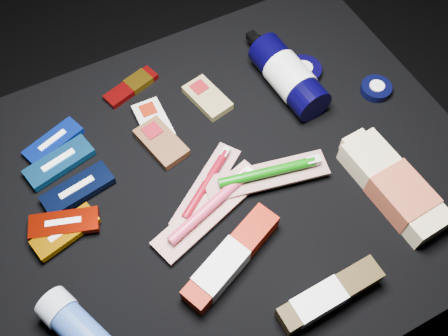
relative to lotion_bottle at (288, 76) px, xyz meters
name	(u,v)px	position (x,y,z in m)	size (l,w,h in m)	color
ground	(221,255)	(-0.23, -0.13, -0.44)	(3.00, 3.00, 0.00)	black
cloth_table	(220,224)	(-0.23, -0.13, -0.24)	(0.98, 0.78, 0.40)	black
luna_bar_0	(53,142)	(-0.48, 0.09, -0.03)	(0.13, 0.08, 0.02)	#0C2EBC
luna_bar_1	(59,162)	(-0.49, 0.04, -0.03)	(0.14, 0.08, 0.02)	#135291
luna_bar_2	(78,189)	(-0.47, -0.04, -0.03)	(0.14, 0.07, 0.02)	black
luna_bar_3	(66,232)	(-0.52, -0.11, -0.02)	(0.13, 0.07, 0.02)	#C77800
luna_bar_4	(64,223)	(-0.52, -0.09, -0.02)	(0.13, 0.08, 0.02)	#800F02
clif_bar_0	(160,141)	(-0.29, 0.00, -0.03)	(0.08, 0.12, 0.02)	brown
clif_bar_1	(153,120)	(-0.29, 0.05, -0.03)	(0.06, 0.10, 0.02)	silver
clif_bar_2	(206,96)	(-0.16, 0.05, -0.03)	(0.08, 0.11, 0.02)	#94834B
power_bar	(133,85)	(-0.29, 0.15, -0.03)	(0.13, 0.07, 0.01)	maroon
lotion_bottle	(288,76)	(0.00, 0.00, 0.00)	(0.09, 0.25, 0.08)	black
cream_tin_upper	(303,71)	(0.05, 0.02, -0.03)	(0.08, 0.08, 0.02)	black
cream_tin_lower	(376,89)	(0.16, -0.09, -0.03)	(0.06, 0.06, 0.02)	black
bodywash_bottle	(395,188)	(0.04, -0.31, -0.02)	(0.09, 0.24, 0.05)	beige
deodorant_stick	(76,327)	(-0.56, -0.28, -0.01)	(0.10, 0.15, 0.06)	#2B4D97
toothbrush_pack_0	(207,184)	(-0.26, -0.13, -0.03)	(0.19, 0.15, 0.02)	silver
toothbrush_pack_1	(211,207)	(-0.27, -0.18, -0.02)	(0.25, 0.13, 0.03)	silver
toothbrush_pack_2	(269,174)	(-0.15, -0.17, -0.02)	(0.24, 0.10, 0.03)	#B6AFA8
toothpaste_carton_red	(228,261)	(-0.29, -0.29, -0.02)	(0.21, 0.12, 0.04)	#8B1000
toothpaste_carton_green	(326,297)	(-0.18, -0.42, -0.02)	(0.19, 0.05, 0.04)	#382A11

